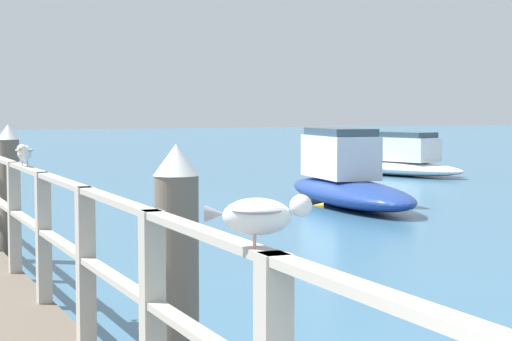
{
  "coord_description": "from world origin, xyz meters",
  "views": [
    {
      "loc": [
        -0.29,
        -0.71,
        2.05
      ],
      "look_at": [
        3.39,
        7.46,
        1.41
      ],
      "focal_mm": 62.42,
      "sensor_mm": 36.0,
      "label": 1
    }
  ],
  "objects_px": {
    "seagull_foreground": "(259,214)",
    "boat_3": "(346,180)",
    "boat_0": "(392,161)",
    "seagull_background": "(24,152)",
    "dock_piling_far": "(9,192)",
    "dock_piling_near": "(177,285)"
  },
  "relations": [
    {
      "from": "seagull_foreground",
      "to": "boat_3",
      "type": "distance_m",
      "value": 15.05
    },
    {
      "from": "boat_0",
      "to": "seagull_background",
      "type": "bearing_deg",
      "value": 29.61
    },
    {
      "from": "seagull_background",
      "to": "boat_3",
      "type": "distance_m",
      "value": 10.85
    },
    {
      "from": "boat_0",
      "to": "boat_3",
      "type": "height_order",
      "value": "boat_3"
    },
    {
      "from": "boat_3",
      "to": "boat_0",
      "type": "bearing_deg",
      "value": 57.57
    },
    {
      "from": "boat_0",
      "to": "dock_piling_far",
      "type": "bearing_deg",
      "value": 22.37
    },
    {
      "from": "dock_piling_near",
      "to": "seagull_background",
      "type": "distance_m",
      "value": 3.38
    },
    {
      "from": "dock_piling_far",
      "to": "boat_0",
      "type": "distance_m",
      "value": 16.73
    },
    {
      "from": "dock_piling_far",
      "to": "boat_0",
      "type": "height_order",
      "value": "dock_piling_far"
    },
    {
      "from": "dock_piling_far",
      "to": "seagull_foreground",
      "type": "height_order",
      "value": "dock_piling_far"
    },
    {
      "from": "dock_piling_near",
      "to": "dock_piling_far",
      "type": "relative_size",
      "value": 1.0
    },
    {
      "from": "dock_piling_near",
      "to": "dock_piling_far",
      "type": "height_order",
      "value": "same"
    },
    {
      "from": "seagull_background",
      "to": "boat_0",
      "type": "xyz_separation_m",
      "value": [
        13.28,
        14.12,
        -1.19
      ]
    },
    {
      "from": "dock_piling_far",
      "to": "seagull_background",
      "type": "xyz_separation_m",
      "value": [
        -0.38,
        -3.48,
        0.71
      ]
    },
    {
      "from": "dock_piling_far",
      "to": "seagull_background",
      "type": "bearing_deg",
      "value": -96.27
    },
    {
      "from": "boat_3",
      "to": "dock_piling_far",
      "type": "bearing_deg",
      "value": -145.21
    },
    {
      "from": "dock_piling_near",
      "to": "seagull_foreground",
      "type": "bearing_deg",
      "value": -100.14
    },
    {
      "from": "boat_3",
      "to": "seagull_background",
      "type": "bearing_deg",
      "value": -129.64
    },
    {
      "from": "dock_piling_near",
      "to": "seagull_background",
      "type": "xyz_separation_m",
      "value": [
        -0.38,
        3.29,
        0.71
      ]
    },
    {
      "from": "dock_piling_near",
      "to": "boat_0",
      "type": "relative_size",
      "value": 0.32
    },
    {
      "from": "dock_piling_far",
      "to": "dock_piling_near",
      "type": "bearing_deg",
      "value": -90.0
    },
    {
      "from": "dock_piling_far",
      "to": "seagull_foreground",
      "type": "bearing_deg",
      "value": -92.41
    }
  ]
}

